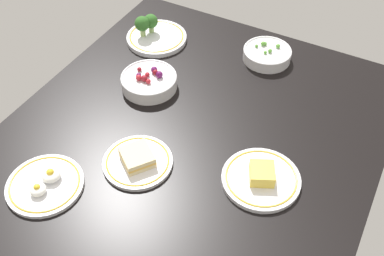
{
  "coord_description": "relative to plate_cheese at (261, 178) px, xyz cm",
  "views": [
    {
      "loc": [
        -78.65,
        -42.39,
        98.91
      ],
      "look_at": [
        0.0,
        0.0,
        6.0
      ],
      "focal_mm": 43.11,
      "sensor_mm": 36.0,
      "label": 1
    }
  ],
  "objects": [
    {
      "name": "plate_sandwich",
      "position": [
        -10.18,
        31.0,
        0.09
      ],
      "size": [
        18.64,
        18.64,
        4.25
      ],
      "color": "silver",
      "rests_on": "dining_table"
    },
    {
      "name": "bowl_berries",
      "position": [
        17.63,
        44.73,
        1.23
      ],
      "size": [
        17.39,
        17.39,
        6.08
      ],
      "color": "silver",
      "rests_on": "dining_table"
    },
    {
      "name": "bowl_peas",
      "position": [
        48.12,
        17.82,
        0.98
      ],
      "size": [
        15.93,
        15.93,
        5.05
      ],
      "color": "silver",
      "rests_on": "dining_table"
    },
    {
      "name": "plate_cheese",
      "position": [
        0.0,
        0.0,
        0.0
      ],
      "size": [
        20.38,
        20.38,
        4.69
      ],
      "color": "silver",
      "rests_on": "dining_table"
    },
    {
      "name": "dining_table",
      "position": [
        6.49,
        23.63,
        -3.15
      ],
      "size": [
        114.39,
        101.28,
        4.0
      ],
      "primitive_type": "cube",
      "color": "black",
      "rests_on": "ground"
    },
    {
      "name": "plate_broccoli",
      "position": [
        39.99,
        56.63,
        1.0
      ],
      "size": [
        20.92,
        20.92,
        8.99
      ],
      "color": "silver",
      "rests_on": "dining_table"
    },
    {
      "name": "plate_eggs",
      "position": [
        -27.65,
        47.58,
        -0.19
      ],
      "size": [
        19.73,
        19.73,
        4.53
      ],
      "color": "silver",
      "rests_on": "dining_table"
    }
  ]
}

